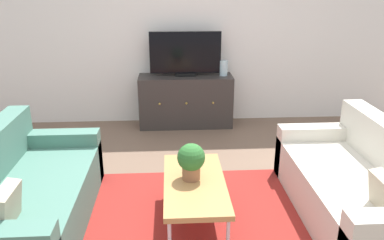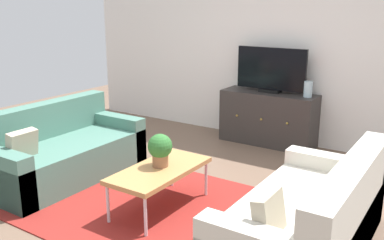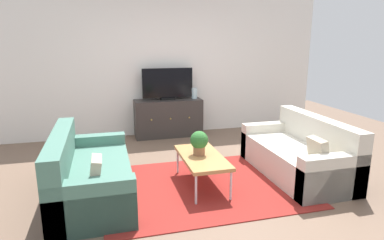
{
  "view_description": "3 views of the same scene",
  "coord_description": "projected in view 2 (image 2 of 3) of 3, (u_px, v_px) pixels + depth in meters",
  "views": [
    {
      "loc": [
        -0.2,
        -2.89,
        1.96
      ],
      "look_at": [
        0.0,
        0.4,
        0.75
      ],
      "focal_mm": 35.79,
      "sensor_mm": 36.0,
      "label": 1
    },
    {
      "loc": [
        2.28,
        -3.05,
        1.88
      ],
      "look_at": [
        0.0,
        0.4,
        0.75
      ],
      "focal_mm": 40.09,
      "sensor_mm": 36.0,
      "label": 2
    },
    {
      "loc": [
        -1.17,
        -3.95,
        1.84
      ],
      "look_at": [
        0.0,
        0.4,
        0.75
      ],
      "focal_mm": 31.13,
      "sensor_mm": 36.0,
      "label": 3
    }
  ],
  "objects": [
    {
      "name": "couch_left_side",
      "position": [
        60.0,
        153.0,
        4.77
      ],
      "size": [
        0.87,
        1.76,
        0.81
      ],
      "color": "#4C7A6B",
      "rests_on": "ground_plane"
    },
    {
      "name": "area_rug",
      "position": [
        160.0,
        209.0,
        4.04
      ],
      "size": [
        2.5,
        1.9,
        0.01
      ],
      "primitive_type": "cube",
      "color": "maroon",
      "rests_on": "ground_plane"
    },
    {
      "name": "coffee_table",
      "position": [
        160.0,
        171.0,
        3.97
      ],
      "size": [
        0.5,
        1.03,
        0.41
      ],
      "color": "#B7844C",
      "rests_on": "ground_plane"
    },
    {
      "name": "wall_back",
      "position": [
        278.0,
        44.0,
        5.86
      ],
      "size": [
        6.4,
        0.12,
        2.7
      ],
      "primitive_type": "cube",
      "color": "white",
      "rests_on": "ground_plane"
    },
    {
      "name": "ground_plane",
      "position": [
        169.0,
        204.0,
        4.16
      ],
      "size": [
        10.0,
        10.0,
        0.0
      ],
      "primitive_type": "plane",
      "color": "brown"
    },
    {
      "name": "couch_right_side",
      "position": [
        313.0,
        223.0,
        3.24
      ],
      "size": [
        0.87,
        1.76,
        0.81
      ],
      "color": "beige",
      "rests_on": "ground_plane"
    },
    {
      "name": "glass_vase",
      "position": [
        308.0,
        89.0,
        5.48
      ],
      "size": [
        0.11,
        0.11,
        0.21
      ],
      "primitive_type": "cylinder",
      "color": "silver",
      "rests_on": "tv_console"
    },
    {
      "name": "tv_console",
      "position": [
        268.0,
        118.0,
        5.88
      ],
      "size": [
        1.3,
        0.47,
        0.72
      ],
      "color": "#332D2B",
      "rests_on": "ground_plane"
    },
    {
      "name": "flat_screen_tv",
      "position": [
        271.0,
        70.0,
        5.73
      ],
      "size": [
        0.97,
        0.16,
        0.6
      ],
      "color": "black",
      "rests_on": "tv_console"
    },
    {
      "name": "potted_plant",
      "position": [
        160.0,
        149.0,
        3.96
      ],
      "size": [
        0.23,
        0.23,
        0.31
      ],
      "color": "#936042",
      "rests_on": "coffee_table"
    }
  ]
}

